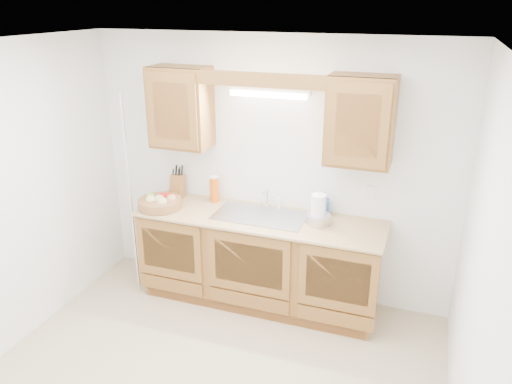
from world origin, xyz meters
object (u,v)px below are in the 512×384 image
at_px(knife_block, 178,186).
at_px(apple_bowl, 318,218).
at_px(fruit_basket, 160,202).
at_px(paper_towel, 318,210).

height_order(knife_block, apple_bowl, knife_block).
xyz_separation_m(knife_block, apple_bowl, (1.47, -0.15, -0.07)).
bearing_deg(knife_block, fruit_basket, -98.84).
bearing_deg(apple_bowl, paper_towel, -96.07).
bearing_deg(paper_towel, apple_bowl, 83.93).
distance_m(paper_towel, apple_bowl, 0.09).
height_order(fruit_basket, knife_block, knife_block).
xyz_separation_m(fruit_basket, apple_bowl, (1.51, 0.15, -0.01)).
bearing_deg(apple_bowl, knife_block, 174.21).
relative_size(knife_block, paper_towel, 1.02).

